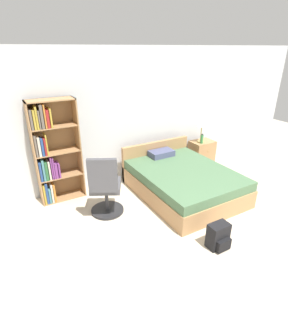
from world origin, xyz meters
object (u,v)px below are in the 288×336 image
bookshelf (51,153)px  nightstand (202,153)px  bed (181,180)px  backpack_black (219,236)px  table_lamp (202,124)px  office_chair (105,189)px  water_bottle (202,139)px

bookshelf → nightstand: size_ratio=3.12×
bookshelf → bed: bookshelf is taller
bookshelf → backpack_black: (1.65, -2.42, -0.74)m
table_lamp → backpack_black: bearing=-124.9°
bookshelf → office_chair: bookshelf is taller
bookshelf → table_lamp: bearing=-1.6°
nightstand → water_bottle: size_ratio=2.64×
nightstand → water_bottle: water_bottle is taller
table_lamp → water_bottle: 0.33m
table_lamp → bookshelf: bearing=178.4°
office_chair → table_lamp: bearing=17.2°
bookshelf → water_bottle: 3.25m
bed → office_chair: office_chair is taller
office_chair → water_bottle: bearing=15.6°
nightstand → water_bottle: bearing=-141.2°
nightstand → bed: bearing=-145.4°
bookshelf → table_lamp: 3.28m
bed → nightstand: size_ratio=3.54×
bookshelf → nightstand: (3.35, -0.08, -0.63)m
bookshelf → nightstand: bookshelf is taller
table_lamp → backpack_black: 2.96m
table_lamp → office_chair: bearing=-162.8°
bookshelf → backpack_black: size_ratio=4.93×
nightstand → water_bottle: 0.42m
water_bottle → backpack_black: 2.78m
bed → table_lamp: (1.15, 0.84, 0.73)m
nightstand → backpack_black: bearing=-126.1°
bookshelf → office_chair: size_ratio=1.66×
office_chair → nightstand: 2.89m
nightstand → office_chair: bearing=-163.1°
office_chair → backpack_black: size_ratio=2.96×
office_chair → table_lamp: 2.85m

